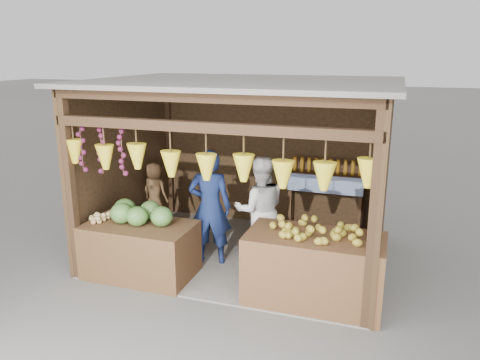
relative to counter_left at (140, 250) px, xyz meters
name	(u,v)px	position (x,y,z in m)	size (l,w,h in m)	color
ground	(243,255)	(1.15, 1.09, -0.38)	(80.00, 80.00, 0.00)	#514F49
stall_structure	(240,150)	(1.11, 1.05, 1.29)	(4.30, 3.30, 2.66)	slate
back_shelf	(326,185)	(2.20, 2.38, 0.50)	(1.25, 0.32, 1.32)	#382314
counter_left	(140,250)	(0.00, 0.00, 0.00)	(1.49, 0.85, 0.76)	#472C17
counter_right	(314,269)	(2.41, 0.04, 0.06)	(1.67, 0.85, 0.88)	#53321B
stool	(157,228)	(-0.45, 1.28, -0.21)	(0.36, 0.36, 0.33)	black
man_standing	(210,207)	(0.77, 0.69, 0.48)	(0.63, 0.41, 1.72)	#13204A
woman_standing	(260,210)	(1.44, 1.00, 0.42)	(0.78, 0.60, 1.60)	silver
vendor_seated	(155,192)	(-0.45, 1.28, 0.44)	(0.47, 0.31, 0.96)	brown
melon_pile	(141,212)	(0.00, 0.07, 0.54)	(1.00, 0.50, 0.32)	#255216
tanfruit_pile	(98,216)	(-0.60, -0.06, 0.44)	(0.34, 0.40, 0.13)	tan
mango_pile	(315,227)	(2.41, 0.04, 0.62)	(1.40, 0.64, 0.22)	#BE7219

